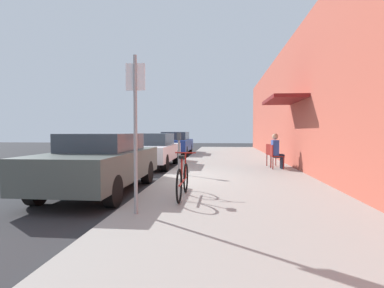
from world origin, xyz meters
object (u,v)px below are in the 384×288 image
bicycle_0 (183,180)px  seated_patron_0 (277,150)px  street_sign (135,122)px  parked_car_0 (101,162)px  parking_meter (179,150)px  cafe_chair_1 (272,153)px  parked_car_2 (175,143)px  parked_car_1 (152,150)px  cafe_chair_0 (275,155)px

bicycle_0 → seated_patron_0: size_ratio=1.33×
street_sign → seated_patron_0: 7.32m
parked_car_0 → seated_patron_0: size_ratio=3.41×
parking_meter → cafe_chair_1: (3.29, 2.53, -0.26)m
bicycle_0 → parking_meter: bearing=99.5°
parked_car_2 → street_sign: bearing=-83.8°
parked_car_0 → bicycle_0: (2.11, -0.90, -0.27)m
parked_car_1 → street_sign: bearing=-78.8°
parked_car_1 → bicycle_0: bearing=-71.4°
street_sign → parked_car_2: bearing=96.2°
parking_meter → street_sign: 4.72m
street_sign → parked_car_1: bearing=101.2°
seated_patron_0 → parking_meter: bearing=-152.1°
parked_car_0 → bicycle_0: bearing=-23.2°
parked_car_0 → cafe_chair_1: (4.84, 4.97, -0.12)m
street_sign → bicycle_0: 1.85m
parking_meter → parked_car_0: bearing=-122.5°
parking_meter → street_sign: (-0.05, -4.65, 0.75)m
parked_car_1 → bicycle_0: size_ratio=2.57×
parking_meter → bicycle_0: bearing=-80.5°
parked_car_2 → cafe_chair_0: parked_car_2 is taller
parked_car_0 → cafe_chair_1: parked_car_0 is taller
parked_car_0 → bicycle_0: parked_car_0 is taller
parked_car_2 → parking_meter: bearing=-80.5°
street_sign → cafe_chair_0: 7.31m
bicycle_0 → cafe_chair_1: 6.48m
cafe_chair_0 → seated_patron_0: 0.20m
cafe_chair_1 → cafe_chair_0: bearing=-90.2°
parked_car_2 → seated_patron_0: (4.89, -7.48, 0.06)m
parked_car_1 → cafe_chair_0: (4.83, -1.14, -0.10)m
parked_car_2 → bicycle_0: (2.11, -12.59, -0.27)m
parked_car_0 → seated_patron_0: parked_car_0 is taller
parked_car_0 → cafe_chair_0: size_ratio=5.06×
parked_car_1 → parking_meter: bearing=-62.0°
bicycle_0 → seated_patron_0: seated_patron_0 is taller
parked_car_0 → parking_meter: parking_meter is taller
street_sign → bicycle_0: street_sign is taller
parking_meter → seated_patron_0: size_ratio=1.02×
parked_car_0 → parked_car_1: size_ratio=1.00×
bicycle_0 → cafe_chair_1: (2.73, 5.87, 0.14)m
bicycle_0 → cafe_chair_1: bearing=65.1°
parked_car_2 → seated_patron_0: parked_car_2 is taller
parked_car_0 → parked_car_1: 5.35m
bicycle_0 → cafe_chair_0: bearing=61.9°
parked_car_2 → parking_meter: size_ratio=3.33×
street_sign → cafe_chair_1: size_ratio=2.99×
cafe_chair_0 → seated_patron_0: size_ratio=0.67×
cafe_chair_0 → cafe_chair_1: same height
seated_patron_0 → cafe_chair_1: size_ratio=1.48×
cafe_chair_0 → street_sign: bearing=-117.4°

